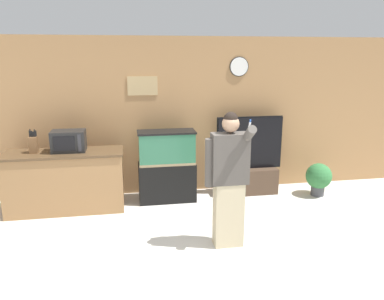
# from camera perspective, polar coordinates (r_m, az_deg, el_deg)

# --- Properties ---
(ground_plane) EXTENTS (18.00, 18.00, 0.00)m
(ground_plane) POSITION_cam_1_polar(r_m,az_deg,el_deg) (3.95, -4.23, -21.46)
(ground_plane) COLOR beige
(wall_back_paneled) EXTENTS (10.00, 0.08, 2.60)m
(wall_back_paneled) POSITION_cam_1_polar(r_m,az_deg,el_deg) (6.25, -7.08, 4.96)
(wall_back_paneled) COLOR #A87A4C
(wall_back_paneled) RESTS_ON ground_plane
(counter_island) EXTENTS (1.74, 0.62, 0.91)m
(counter_island) POSITION_cam_1_polar(r_m,az_deg,el_deg) (5.96, -18.69, -4.52)
(counter_island) COLOR olive
(counter_island) RESTS_ON ground_plane
(microwave) EXTENTS (0.48, 0.34, 0.31)m
(microwave) POSITION_cam_1_polar(r_m,az_deg,el_deg) (5.82, -18.28, 1.31)
(microwave) COLOR black
(microwave) RESTS_ON counter_island
(knife_block) EXTENTS (0.11, 0.12, 0.34)m
(knife_block) POSITION_cam_1_polar(r_m,az_deg,el_deg) (5.91, -23.01, 0.81)
(knife_block) COLOR brown
(knife_block) RESTS_ON counter_island
(aquarium_on_stand) EXTENTS (0.91, 0.40, 1.15)m
(aquarium_on_stand) POSITION_cam_1_polar(r_m,az_deg,el_deg) (6.00, -3.85, -2.48)
(aquarium_on_stand) COLOR black
(aquarium_on_stand) RESTS_ON ground_plane
(tv_on_stand) EXTENTS (1.13, 0.40, 1.32)m
(tv_on_stand) POSITION_cam_1_polar(r_m,az_deg,el_deg) (6.46, 8.64, -3.16)
(tv_on_stand) COLOR #4C3828
(tv_on_stand) RESTS_ON ground_plane
(person_standing) EXTENTS (0.53, 0.40, 1.67)m
(person_standing) POSITION_cam_1_polar(r_m,az_deg,el_deg) (4.50, 5.60, -4.33)
(person_standing) COLOR #BCAD89
(person_standing) RESTS_ON ground_plane
(potted_plant) EXTENTS (0.43, 0.43, 0.55)m
(potted_plant) POSITION_cam_1_polar(r_m,az_deg,el_deg) (6.62, 18.73, -3.96)
(potted_plant) COLOR #4C4C51
(potted_plant) RESTS_ON ground_plane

